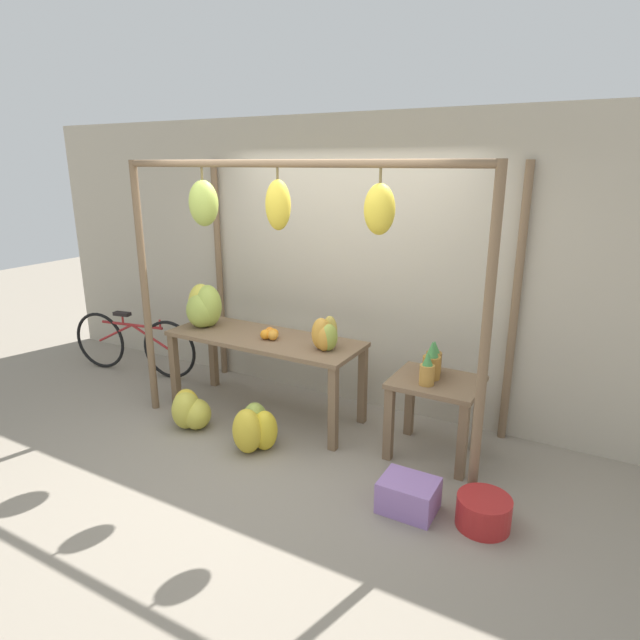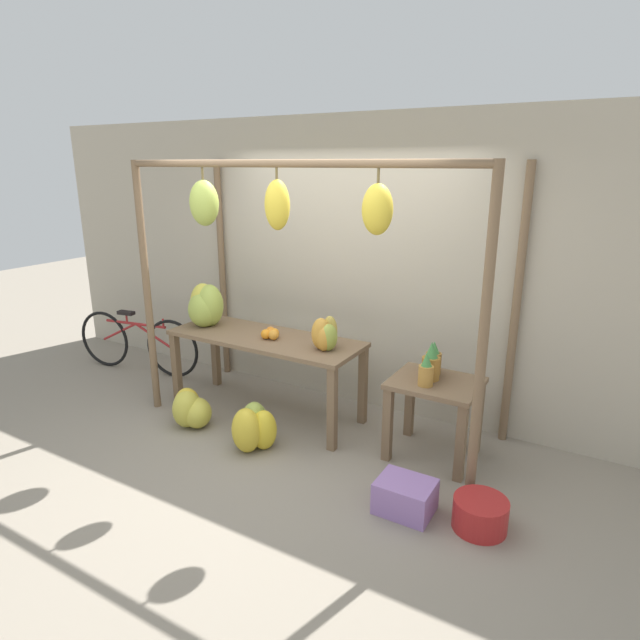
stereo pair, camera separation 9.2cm
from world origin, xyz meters
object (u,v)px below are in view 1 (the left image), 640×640
Objects in this scene: banana_pile_ground_right at (254,428)px; banana_pile_on_table at (205,307)px; pineapple_cluster at (432,364)px; parked_bicycle at (134,344)px; papaya_pile at (325,335)px; orange_pile at (271,334)px; fruit_crate_white at (408,495)px; blue_bucket at (484,512)px; banana_pile_ground_left at (190,410)px.

banana_pile_on_table is at bearing 149.27° from banana_pile_ground_right.
banana_pile_on_table reaches higher than pineapple_cluster.
parked_bicycle is (-1.23, 0.13, -0.63)m from banana_pile_on_table.
papaya_pile is (-0.93, -0.10, 0.12)m from pineapple_cluster.
banana_pile_on_table reaches higher than orange_pile.
banana_pile_ground_right is at bearing 173.37° from fruit_crate_white.
blue_bucket is 1.21× the size of papaya_pile.
orange_pile is 0.12× the size of parked_bicycle.
parked_bicycle is at bearing 174.00° from banana_pile_on_table.
orange_pile is 2.38m from blue_bucket.
banana_pile_on_table reaches higher than banana_pile_ground_right.
parked_bicycle is (-3.54, 0.06, -0.44)m from pineapple_cluster.
orange_pile is 0.63× the size of papaya_pile.
papaya_pile is (-1.57, 0.65, 0.81)m from blue_bucket.
blue_bucket is (2.96, -0.69, -0.87)m from banana_pile_on_table.
orange_pile is 1.52m from pineapple_cluster.
blue_bucket is 1.89m from papaya_pile.
fruit_crate_white is at bearing -17.35° from banana_pile_on_table.
banana_pile_ground_right is at bearing -69.92° from orange_pile.
pineapple_cluster reaches higher than banana_pile_ground_left.
parked_bicycle reaches higher than blue_bucket.
banana_pile_on_table is 1.51× the size of papaya_pile.
banana_pile_ground_right reaches higher than blue_bucket.
banana_pile_ground_left reaches higher than blue_bucket.
papaya_pile reaches higher than orange_pile.
orange_pile is 0.49× the size of fruit_crate_white.
banana_pile_ground_left is (0.26, -0.58, -0.82)m from banana_pile_on_table.
banana_pile_on_table is 1.39m from papaya_pile.
orange_pile reaches higher than blue_bucket.
pineapple_cluster is at bearing 1.61° from banana_pile_on_table.
banana_pile_ground_right is at bearing -30.73° from banana_pile_on_table.
papaya_pile is (2.61, -0.16, 0.56)m from parked_bicycle.
fruit_crate_white is at bearing -170.72° from blue_bucket.
orange_pile is at bearing 110.08° from banana_pile_ground_right.
blue_bucket is at bearing -2.18° from banana_pile_ground_left.
papaya_pile is at bearing -1.91° from orange_pile.
blue_bucket is 0.22× the size of parked_bicycle.
orange_pile reaches higher than fruit_crate_white.
orange_pile is at bearing -0.85° from banana_pile_on_table.
banana_pile_on_table is 1.42m from banana_pile_ground_right.
banana_pile_ground_left is 1.27× the size of blue_bucket.
pineapple_cluster is at bearing 26.99° from banana_pile_ground_right.
banana_pile_on_table reaches higher than fruit_crate_white.
banana_pile_on_table is 2.72m from fruit_crate_white.
pineapple_cluster is at bearing 130.69° from blue_bucket.
banana_pile_on_table reaches higher than blue_bucket.
fruit_crate_white is at bearing -34.50° from papaya_pile.
orange_pile is 1.03m from banana_pile_ground_left.
banana_pile_ground_left is 1.46m from papaya_pile.
pineapple_cluster is at bearing 2.89° from orange_pile.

